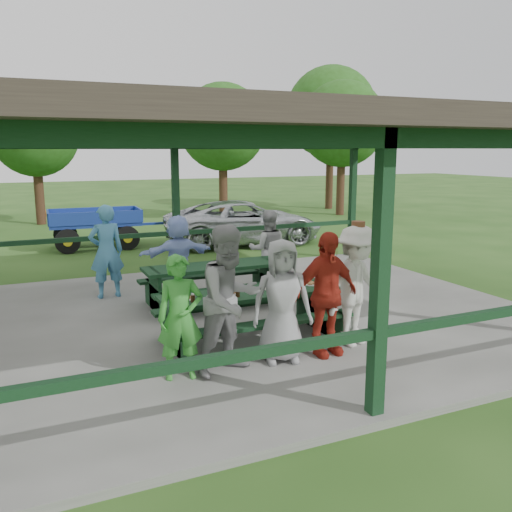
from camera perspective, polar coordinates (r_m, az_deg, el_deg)
name	(u,v)px	position (r m, az deg, el deg)	size (l,w,h in m)	color
ground	(240,321)	(9.35, -1.71, -6.88)	(90.00, 90.00, 0.00)	#244A17
concrete_slab	(240,318)	(9.33, -1.71, -6.59)	(10.00, 8.00, 0.10)	slate
pavilion_structure	(239,132)	(8.89, -1.83, 12.93)	(10.60, 8.60, 3.24)	black
picnic_table_near	(251,310)	(8.00, -0.48, -5.65)	(2.68, 1.39, 0.75)	black
picnic_table_far	(214,280)	(9.85, -4.40, -2.49)	(2.54, 1.39, 0.75)	black
table_setting	(245,289)	(7.93, -1.13, -3.51)	(2.24, 0.45, 0.10)	white
contestant_green	(180,317)	(6.71, -7.98, -6.42)	(0.57, 0.37, 1.55)	green
contestant_grey_left	(230,300)	(6.79, -2.71, -4.62)	(0.92, 0.72, 1.89)	gray
contestant_grey_mid	(282,301)	(7.18, 2.74, -4.75)	(0.81, 0.53, 1.65)	gray
contestant_red	(326,294)	(7.44, 7.35, -3.98)	(1.01, 0.42, 1.72)	#A52719
contestant_white_fedora	(356,286)	(7.87, 10.49, -3.09)	(1.27, 0.93, 1.81)	beige
spectator_lblue	(178,256)	(10.51, -8.19, 0.05)	(1.46, 0.47, 1.58)	#9CB4F1
spectator_blue	(106,251)	(10.65, -15.47, 0.47)	(0.65, 0.43, 1.78)	teal
spectator_grey	(268,249)	(10.99, 1.24, 0.69)	(0.77, 0.60, 1.59)	#99999C
pickup_truck	(244,222)	(16.81, -1.26, 3.56)	(2.24, 4.85, 1.35)	silver
farm_trailer	(95,227)	(16.81, -16.54, 2.91)	(3.56, 1.67, 1.24)	navy
tree_left	(35,134)	(22.82, -22.27, 11.80)	(3.29, 3.29, 5.14)	#372116
tree_mid	(223,127)	(22.88, -3.54, 13.36)	(3.58, 3.58, 5.59)	#372116
tree_right	(342,124)	(24.67, 9.08, 13.53)	(3.76, 3.76, 5.88)	#372116
tree_far_right	(331,112)	(27.27, 7.91, 14.74)	(4.39, 4.39, 6.86)	#372116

